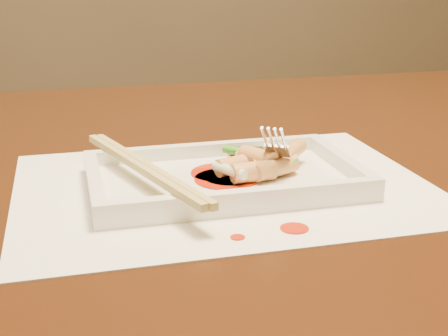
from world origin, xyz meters
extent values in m
cube|color=black|center=(0.00, 0.00, 0.73)|extent=(1.40, 0.90, 0.04)
cube|color=white|center=(-0.05, -0.09, 0.75)|extent=(0.40, 0.30, 0.00)
cylinder|color=#BC1C05|center=(-0.02, -0.20, 0.75)|extent=(0.02, 0.02, 0.00)
cylinder|color=#BC1C05|center=(-0.07, -0.21, 0.75)|extent=(0.01, 0.01, 0.00)
cube|color=white|center=(-0.05, -0.09, 0.76)|extent=(0.26, 0.16, 0.01)
cube|color=white|center=(-0.05, -0.01, 0.77)|extent=(0.26, 0.01, 0.01)
cube|color=white|center=(-0.05, -0.16, 0.77)|extent=(0.26, 0.01, 0.01)
cube|color=white|center=(-0.17, -0.09, 0.77)|extent=(0.01, 0.14, 0.01)
cube|color=white|center=(0.08, -0.09, 0.77)|extent=(0.01, 0.14, 0.01)
cube|color=black|center=(-0.01, -0.05, 0.77)|extent=(0.04, 0.03, 0.01)
cylinder|color=#EAEACC|center=(-0.05, -0.10, 0.77)|extent=(0.03, 0.04, 0.01)
cylinder|color=#2A9918|center=(-0.01, -0.07, 0.77)|extent=(0.06, 0.07, 0.01)
cube|color=tan|center=(-0.13, -0.09, 0.78)|extent=(0.08, 0.23, 0.01)
cube|color=tan|center=(-0.12, -0.09, 0.78)|extent=(0.08, 0.23, 0.01)
cylinder|color=#BC1C05|center=(-0.05, -0.09, 0.76)|extent=(0.06, 0.06, 0.00)
cylinder|color=#BC1C05|center=(-0.04, -0.09, 0.76)|extent=(0.05, 0.05, 0.00)
cylinder|color=#BC1C05|center=(-0.05, -0.08, 0.76)|extent=(0.06, 0.06, 0.00)
cylinder|color=#E0B068|center=(0.01, -0.07, 0.77)|extent=(0.05, 0.04, 0.02)
cylinder|color=#E0B068|center=(-0.02, -0.11, 0.77)|extent=(0.04, 0.02, 0.02)
cylinder|color=#E0B068|center=(-0.01, -0.09, 0.78)|extent=(0.04, 0.04, 0.02)
cylinder|color=#E0B068|center=(-0.01, -0.08, 0.77)|extent=(0.05, 0.04, 0.02)
cylinder|color=#E0B068|center=(0.00, -0.10, 0.77)|extent=(0.05, 0.03, 0.02)
cylinder|color=#E0B068|center=(0.03, -0.07, 0.78)|extent=(0.04, 0.05, 0.02)
cylinder|color=#E0B068|center=(0.00, -0.09, 0.77)|extent=(0.05, 0.02, 0.02)
cylinder|color=#E0B068|center=(-0.03, -0.08, 0.77)|extent=(0.05, 0.03, 0.02)
camera|label=1|loc=(-0.19, -0.64, 0.96)|focal=50.00mm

